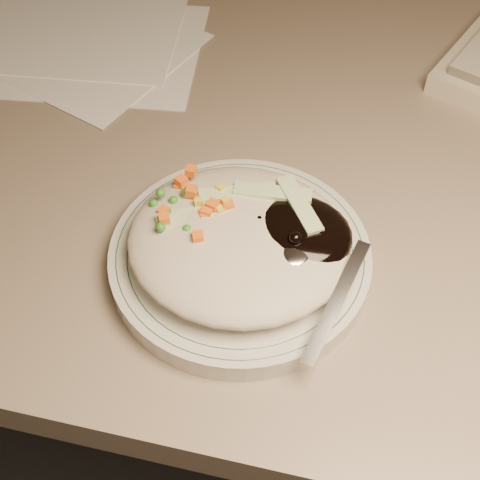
# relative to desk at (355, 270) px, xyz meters

# --- Properties ---
(desk) EXTENTS (1.40, 0.70, 0.74)m
(desk) POSITION_rel_desk_xyz_m (0.00, 0.00, 0.00)
(desk) COLOR #7E6E5B
(desk) RESTS_ON ground
(plate) EXTENTS (0.23, 0.23, 0.02)m
(plate) POSITION_rel_desk_xyz_m (-0.11, -0.17, 0.21)
(plate) COLOR silver
(plate) RESTS_ON desk
(plate_rim) EXTENTS (0.22, 0.22, 0.00)m
(plate_rim) POSITION_rel_desk_xyz_m (-0.11, -0.17, 0.22)
(plate_rim) COLOR #144723
(plate_rim) RESTS_ON plate
(meal) EXTENTS (0.21, 0.19, 0.05)m
(meal) POSITION_rel_desk_xyz_m (-0.11, -0.17, 0.24)
(meal) COLOR #B4AA92
(meal) RESTS_ON plate
(papers) EXTENTS (0.36, 0.30, 0.00)m
(papers) POSITION_rel_desk_xyz_m (-0.40, 0.12, 0.20)
(papers) COLOR white
(papers) RESTS_ON desk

